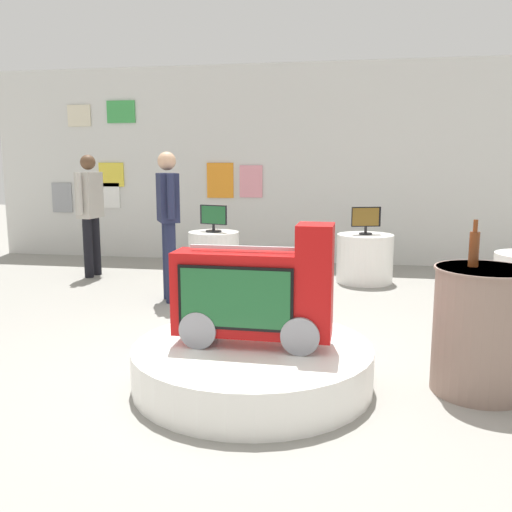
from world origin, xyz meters
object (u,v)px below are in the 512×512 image
Objects in this scene: display_pedestal_right_rear at (214,255)px; side_table_round at (481,330)px; novelty_firetruck_tv at (255,297)px; tv_on_right_rear at (213,218)px; display_pedestal_left_rear at (365,258)px; main_display_pedestal at (253,364)px; tv_on_left_rear at (366,219)px; shopper_browsing_near_truck at (168,215)px; shopper_browsing_rear at (90,206)px; bottle_on_side_table at (474,248)px.

side_table_round is (2.67, -3.33, 0.12)m from display_pedestal_right_rear.
novelty_firetruck_tv is 2.78× the size of tv_on_right_rear.
display_pedestal_left_rear is 2.06m from tv_on_right_rear.
main_display_pedestal is at bearing -71.66° from display_pedestal_right_rear.
tv_on_left_rear reaches higher than display_pedestal_right_rear.
main_display_pedestal is at bearing -71.66° from tv_on_right_rear.
tv_on_left_rear is (0.82, 3.55, 0.20)m from novelty_firetruck_tv.
display_pedestal_right_rear is at bearing -178.02° from display_pedestal_left_rear.
shopper_browsing_rear is (-1.48, 1.13, -0.01)m from shopper_browsing_near_truck.
shopper_browsing_rear is (-2.81, 3.30, 0.81)m from main_display_pedestal.
bottle_on_side_table is at bearing -36.19° from shopper_browsing_rear.
shopper_browsing_near_truck reaches higher than tv_on_left_rear.
shopper_browsing_near_truck is at bearing -147.61° from display_pedestal_left_rear.
display_pedestal_left_rear reaches higher than main_display_pedestal.
display_pedestal_right_rear is at bearing 128.66° from side_table_round.
shopper_browsing_near_truck is at bearing 144.54° from side_table_round.
main_display_pedestal is 1.00× the size of shopper_browsing_near_truck.
novelty_firetruck_tv is 1.48m from bottle_on_side_table.
tv_on_left_rear is 2.06m from display_pedestal_right_rear.
display_pedestal_left_rear is 2.33× the size of bottle_on_side_table.
novelty_firetruck_tv is 1.50× the size of display_pedestal_left_rear.
tv_on_left_rear is at bearing 32.33° from shopper_browsing_near_truck.
display_pedestal_left_rear is at bearing 3.83° from shopper_browsing_rear.
bottle_on_side_table is at bearing -51.71° from tv_on_right_rear.
bottle_on_side_table reaches higher than tv_on_left_rear.
side_table_round is 0.51× the size of shopper_browsing_near_truck.
shopper_browsing_rear is at bearing -174.10° from tv_on_right_rear.
display_pedestal_left_rear is (0.84, 3.54, 0.17)m from main_display_pedestal.
display_pedestal_right_rear reaches higher than main_display_pedestal.
shopper_browsing_near_truck is at bearing -97.82° from tv_on_right_rear.
bottle_on_side_table is (0.61, -3.36, 0.66)m from display_pedestal_left_rear.
shopper_browsing_near_truck is (-1.35, 2.17, 0.34)m from novelty_firetruck_tv.
tv_on_left_rear reaches higher than main_display_pedestal.
novelty_firetruck_tv is at bearing -49.40° from shopper_browsing_rear.
shopper_browsing_near_truck is 1.87m from shopper_browsing_rear.
bottle_on_side_table is at bearing 7.54° from novelty_firetruck_tv.
tv_on_right_rear is (-1.17, 3.48, 0.19)m from novelty_firetruck_tv.
side_table_round is at bearing -36.11° from shopper_browsing_rear.
shopper_browsing_rear reaches higher than bottle_on_side_table.
display_pedestal_left_rear is 0.44× the size of shopper_browsing_rear.
display_pedestal_right_rear is at bearing 6.03° from shopper_browsing_rear.
shopper_browsing_near_truck is at bearing 121.52° from main_display_pedestal.
shopper_browsing_rear is (-1.66, -0.17, 0.14)m from tv_on_right_rear.
tv_on_right_rear is (0.00, -0.00, 0.50)m from display_pedestal_right_rear.
tv_on_right_rear is at bearing 82.18° from shopper_browsing_near_truck.
bottle_on_side_table is (1.43, 0.19, 0.35)m from novelty_firetruck_tv.
display_pedestal_right_rear is 1.74× the size of tv_on_right_rear.
tv_on_right_rear is 1.68m from shopper_browsing_rear.
side_table_round is at bearing -51.34° from display_pedestal_right_rear.
side_table_round reaches higher than display_pedestal_left_rear.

